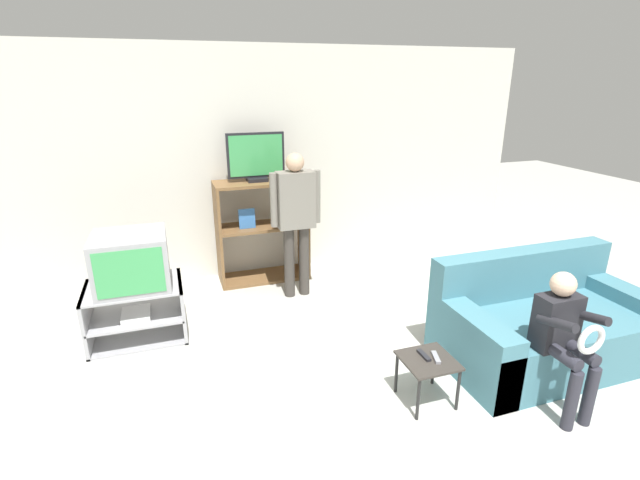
# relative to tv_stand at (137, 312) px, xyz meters

# --- Properties ---
(wall_back) EXTENTS (6.40, 0.06, 2.60)m
(wall_back) POSITION_rel_tv_stand_xyz_m (1.58, 1.23, 1.05)
(wall_back) COLOR silver
(wall_back) RESTS_ON ground_plane
(tv_stand) EXTENTS (0.83, 0.59, 0.51)m
(tv_stand) POSITION_rel_tv_stand_xyz_m (0.00, 0.00, 0.00)
(tv_stand) COLOR #A8A8AD
(tv_stand) RESTS_ON ground_plane
(television_main) EXTENTS (0.61, 0.59, 0.47)m
(television_main) POSITION_rel_tv_stand_xyz_m (0.02, 0.01, 0.49)
(television_main) COLOR #9E9EA3
(television_main) RESTS_ON tv_stand
(media_shelf) EXTENTS (1.02, 0.44, 1.16)m
(media_shelf) POSITION_rel_tv_stand_xyz_m (1.36, 0.94, 0.35)
(media_shelf) COLOR brown
(media_shelf) RESTS_ON ground_plane
(television_flat) EXTENTS (0.63, 0.20, 0.53)m
(television_flat) POSITION_rel_tv_stand_xyz_m (1.33, 0.95, 1.17)
(television_flat) COLOR black
(television_flat) RESTS_ON media_shelf
(snack_table) EXTENTS (0.37, 0.37, 0.35)m
(snack_table) POSITION_rel_tv_stand_xyz_m (2.01, -1.62, 0.05)
(snack_table) COLOR #38332D
(snack_table) RESTS_ON ground_plane
(remote_control_black) EXTENTS (0.04, 0.14, 0.02)m
(remote_control_black) POSITION_rel_tv_stand_xyz_m (2.00, -1.58, 0.11)
(remote_control_black) COLOR #232328
(remote_control_black) RESTS_ON snack_table
(remote_control_white) EXTENTS (0.08, 0.15, 0.02)m
(remote_control_white) POSITION_rel_tv_stand_xyz_m (2.07, -1.63, 0.11)
(remote_control_white) COLOR gray
(remote_control_white) RESTS_ON snack_table
(couch) EXTENTS (1.73, 0.93, 0.85)m
(couch) POSITION_rel_tv_stand_xyz_m (3.23, -1.42, 0.04)
(couch) COLOR teal
(couch) RESTS_ON ground_plane
(person_standing_adult) EXTENTS (0.53, 0.20, 1.54)m
(person_standing_adult) POSITION_rel_tv_stand_xyz_m (1.61, 0.38, 0.68)
(person_standing_adult) COLOR #3D3833
(person_standing_adult) RESTS_ON ground_plane
(person_seated_child) EXTENTS (0.33, 0.43, 1.01)m
(person_seated_child) POSITION_rel_tv_stand_xyz_m (2.84, -1.96, 0.35)
(person_seated_child) COLOR #2D2D38
(person_seated_child) RESTS_ON ground_plane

